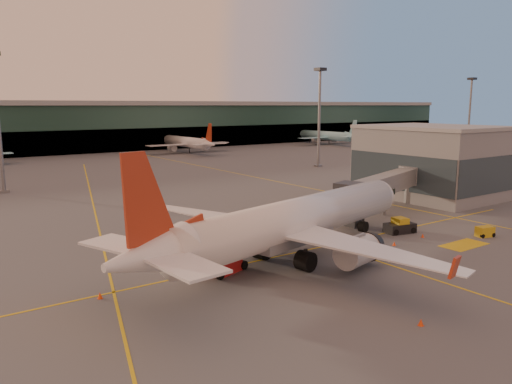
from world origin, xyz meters
TOP-DOWN VIEW (x-y plane):
  - ground at (0.00, 0.00)m, footprint 600.00×600.00m
  - taxi_markings at (-7.32, 44.49)m, footprint 100.12×173.00m
  - terminal at (0.00, 141.79)m, footprint 400.00×20.00m
  - gate_building at (41.93, 17.93)m, footprint 18.40×22.40m
  - mast_east_near at (55.00, 62.00)m, footprint 2.40×2.40m
  - mast_east_far at (130.00, 66.00)m, footprint 2.40×2.40m
  - main_airplane at (-2.83, 2.77)m, footprint 41.97×38.20m
  - jet_bridge at (24.40, 12.81)m, footprint 25.88×11.25m
  - catering_truck at (-10.31, 4.00)m, footprint 6.37×4.29m
  - gpu_cart at (23.53, -3.30)m, footprint 2.43×1.81m
  - pushback_tug at (16.40, 4.02)m, footprint 4.17×2.82m
  - cone_nose at (16.89, 0.90)m, footprint 0.37×0.37m
  - cone_tail at (-22.15, 4.26)m, footprint 0.45×0.45m
  - cone_wing_right at (-4.40, -14.71)m, footprint 0.42×0.42m
  - cone_wing_left at (-4.08, 21.28)m, footprint 0.50×0.50m
  - cone_fwd at (11.10, 0.54)m, footprint 0.38×0.38m

SIDE VIEW (x-z plane):
  - ground at x=0.00m, z-range 0.00..0.00m
  - taxi_markings at x=-7.32m, z-range 0.00..0.01m
  - cone_nose at x=16.89m, z-range -0.01..0.47m
  - cone_fwd at x=11.10m, z-range -0.01..0.48m
  - cone_wing_right at x=-4.40m, z-range -0.01..0.53m
  - cone_tail at x=-22.15m, z-range -0.01..0.56m
  - cone_wing_left at x=-4.08m, z-range -0.01..0.62m
  - gpu_cart at x=23.53m, z-range -0.02..1.26m
  - pushback_tug at x=16.40m, z-range -0.18..1.78m
  - catering_truck at x=-10.31m, z-range 0.31..4.86m
  - main_airplane at x=-2.83m, z-range -2.24..10.56m
  - jet_bridge at x=24.40m, z-range 1.26..7.45m
  - gate_building at x=41.93m, z-range -0.01..12.59m
  - terminal at x=0.00m, z-range -0.04..17.56m
  - mast_east_near at x=55.00m, z-range 2.06..27.66m
  - mast_east_far at x=130.00m, z-range 2.06..27.66m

